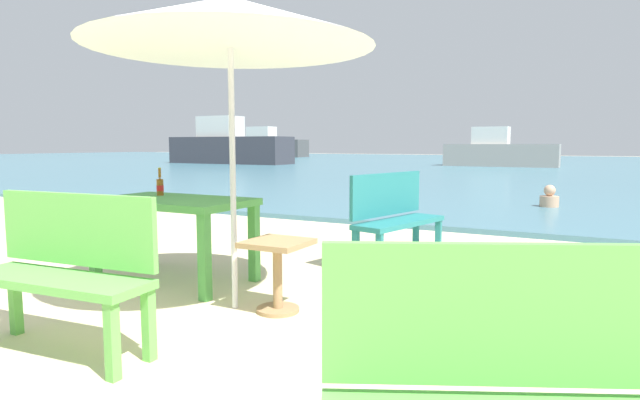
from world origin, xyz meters
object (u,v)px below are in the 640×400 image
at_px(boat_sailboat, 267,146).
at_px(picnic_table_green, 173,211).
at_px(bench_teal_center, 394,213).
at_px(boat_ferry, 229,147).
at_px(bench_green_right, 65,263).
at_px(beer_bottle_amber, 160,186).
at_px(swimmer_person, 549,198).
at_px(side_table_wood, 277,265).
at_px(bench_green_left, 527,388).
at_px(patio_umbrella, 230,23).
at_px(boat_barge, 499,152).

bearing_deg(boat_sailboat, picnic_table_green, -57.42).
height_order(bench_teal_center, boat_ferry, boat_ferry).
bearing_deg(bench_green_right, picnic_table_green, 110.89).
distance_m(beer_bottle_amber, bench_teal_center, 2.34).
bearing_deg(swimmer_person, bench_teal_center, -101.17).
xyz_separation_m(side_table_wood, bench_green_left, (1.90, -1.63, 0.19)).
distance_m(beer_bottle_amber, patio_umbrella, 1.87).
bearing_deg(boat_sailboat, bench_green_left, -55.43).
distance_m(picnic_table_green, boat_ferry, 27.34).
distance_m(bench_green_right, swimmer_person, 8.82).
distance_m(picnic_table_green, boat_sailboat, 44.34).
height_order(patio_umbrella, bench_green_left, patio_umbrella).
bearing_deg(side_table_wood, bench_green_right, -120.85).
height_order(picnic_table_green, patio_umbrella, patio_umbrella).
xyz_separation_m(boat_barge, boat_ferry, (-15.21, -3.43, 0.28)).
bearing_deg(beer_bottle_amber, boat_ferry, 126.42).
bearing_deg(boat_sailboat, bench_green_right, -57.83).
bearing_deg(boat_sailboat, patio_umbrella, -56.65).
bearing_deg(picnic_table_green, boat_sailboat, 122.58).
bearing_deg(boat_barge, boat_sailboat, 152.12).
bearing_deg(bench_teal_center, bench_green_right, -107.59).
height_order(beer_bottle_amber, side_table_wood, beer_bottle_amber).
bearing_deg(bench_teal_center, boat_sailboat, 125.37).
relative_size(beer_bottle_amber, boat_barge, 0.05).
xyz_separation_m(bench_teal_center, boat_barge, (-2.68, 23.79, 0.29)).
distance_m(bench_green_left, swimmer_person, 9.01).
xyz_separation_m(beer_bottle_amber, bench_teal_center, (1.85, 1.39, -0.31)).
relative_size(bench_teal_center, swimmer_person, 3.05).
bearing_deg(boat_sailboat, beer_bottle_amber, -57.65).
bearing_deg(patio_umbrella, picnic_table_green, 158.46).
xyz_separation_m(swimmer_person, boat_barge, (-3.77, 18.28, 0.59)).
relative_size(side_table_wood, bench_green_left, 0.44).
relative_size(side_table_wood, boat_barge, 0.09).
distance_m(patio_umbrella, bench_green_left, 3.14).
bearing_deg(bench_teal_center, boat_ferry, 131.32).
relative_size(side_table_wood, boat_sailboat, 0.07).
distance_m(patio_umbrella, side_table_wood, 1.80).
xyz_separation_m(side_table_wood, boat_sailboat, (-25.18, 37.66, 0.73)).
bearing_deg(bench_green_left, boat_ferry, 129.36).
height_order(bench_green_right, boat_ferry, boat_ferry).
bearing_deg(beer_bottle_amber, bench_green_right, -62.09).
bearing_deg(boat_sailboat, swimmer_person, -48.82).
height_order(beer_bottle_amber, boat_sailboat, boat_sailboat).
height_order(side_table_wood, bench_green_left, bench_green_left).
distance_m(beer_bottle_amber, boat_sailboat, 44.05).
bearing_deg(picnic_table_green, bench_teal_center, 44.99).
bearing_deg(boat_sailboat, boat_ferry, -64.04).
height_order(patio_umbrella, boat_ferry, boat_ferry).
height_order(side_table_wood, bench_green_right, bench_green_right).
distance_m(bench_green_right, boat_ferry, 28.90).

